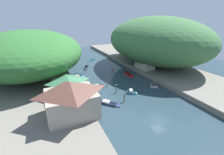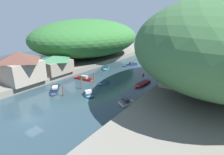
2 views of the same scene
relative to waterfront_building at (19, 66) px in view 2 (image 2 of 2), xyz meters
The scene contains 21 objects.
water_surface 28.42m from the waterfront_building, 53.10° to the left, with size 130.00×130.00×0.00m, color #283D47.
left_bank 23.84m from the waterfront_building, 107.48° to the left, with size 22.00×120.00×1.55m.
right_bank 46.51m from the waterfront_building, 28.83° to the left, with size 22.00×120.00×1.55m.
hillside_left 35.58m from the waterfront_building, 103.28° to the left, with size 36.39×50.95×15.28m.
waterfront_building is the anchor object (origin of this frame).
boathouse_shed 9.85m from the waterfront_building, 84.70° to the left, with size 8.17×8.85×4.95m.
right_bank_cottage 38.11m from the waterfront_building, 30.63° to the left, with size 5.19×7.99×4.85m.
boat_mid_channel 36.77m from the waterfront_building, 69.97° to the left, with size 3.78×6.23×1.42m.
boat_navy_launch 11.09m from the waterfront_building, 15.48° to the left, with size 5.69×5.86×0.84m.
boat_near_quay 31.42m from the waterfront_building, 36.32° to the left, with size 2.08×6.42×0.55m.
boat_moored_right 21.44m from the waterfront_building, 38.19° to the left, with size 1.78×3.31×0.63m.
boat_white_cruiser 49.35m from the waterfront_building, 68.18° to the left, with size 5.40×4.42×0.46m.
boat_cabin_cruiser 19.54m from the waterfront_building, 16.32° to the left, with size 3.65×3.21×1.17m.
boat_red_skiff 28.56m from the waterfront_building, 14.14° to the left, with size 3.21×3.74×1.19m.
boat_far_upstream 16.39m from the waterfront_building, 55.50° to the left, with size 6.54×2.28×1.19m.
boat_open_rowboat 27.28m from the waterfront_building, 73.84° to the left, with size 4.13×5.29×0.56m.
mooring_post_nearest 14.28m from the waterfront_building, ahead, with size 0.29×0.29×2.49m.
mooring_post_second 16.21m from the waterfront_building, 28.18° to the left, with size 0.29×0.29×2.75m.
mooring_post_middle 18.90m from the waterfront_building, 43.89° to the left, with size 0.28×0.28×2.95m.
channel_buoy_near 34.44m from the waterfront_building, 50.47° to the left, with size 0.63×0.63×0.95m.
person_on_quay 3.79m from the waterfront_building, ahead, with size 0.34×0.43×1.69m.
Camera 2 is at (26.45, -13.75, 16.29)m, focal length 28.00 mm.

